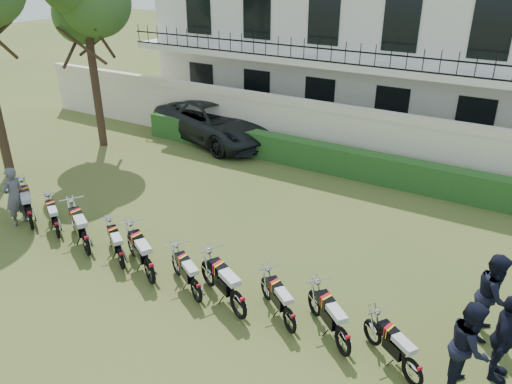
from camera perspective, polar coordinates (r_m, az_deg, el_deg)
ground at (r=13.03m, az=-5.51°, el=-8.09°), size 100.00×100.00×0.00m
perimeter_wall at (r=18.89m, az=8.81°, el=6.58°), size 30.00×0.35×2.30m
hedge at (r=18.08m, az=10.60°, el=3.31°), size 18.00×0.60×1.00m
building at (r=23.80m, az=15.05°, el=16.22°), size 20.40×9.60×7.40m
motorcycle_0 at (r=15.59m, az=-24.48°, el=-2.27°), size 1.85×1.17×1.14m
motorcycle_1 at (r=14.88m, az=-21.87°, el=-3.47°), size 1.54×0.97×0.95m
motorcycle_2 at (r=13.74m, az=-18.91°, el=-5.03°), size 1.86×1.10×1.13m
motorcycle_3 at (r=12.96m, az=-15.23°, el=-6.86°), size 1.51×1.02×0.95m
motorcycle_4 at (r=12.22m, az=-12.10°, el=-8.22°), size 1.83×1.10×1.12m
motorcycle_5 at (r=11.48m, az=-6.85°, el=-10.59°), size 1.59×0.97×0.98m
motorcycle_6 at (r=10.92m, az=-2.04°, el=-12.11°), size 1.87×1.04×1.12m
motorcycle_7 at (r=10.64m, az=3.89°, el=-13.86°), size 1.45×1.11×0.95m
motorcycle_8 at (r=10.24m, az=9.96°, el=-15.88°), size 1.49×1.26×1.02m
motorcycle_9 at (r=9.97m, az=17.54°, el=-18.50°), size 1.48×1.04×0.94m
suv at (r=21.33m, az=-4.67°, el=8.03°), size 6.53×4.34×1.67m
inspector at (r=15.98m, az=-25.92°, el=-0.44°), size 0.43×0.65×1.78m
officer_1 at (r=9.94m, az=23.18°, el=-15.92°), size 0.80×0.98×1.86m
officer_2 at (r=10.39m, az=26.43°, el=-14.74°), size 0.45×1.07×1.82m
officer_4 at (r=11.38m, az=25.53°, el=-10.62°), size 0.76×0.95×1.88m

